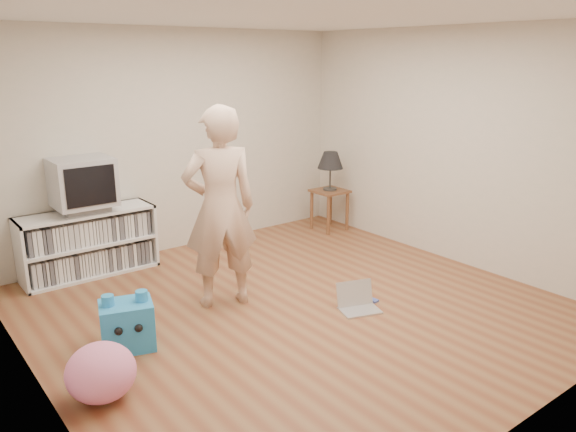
# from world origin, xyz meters

# --- Properties ---
(ground) EXTENTS (4.50, 4.50, 0.00)m
(ground) POSITION_xyz_m (0.00, 0.00, 0.00)
(ground) COLOR brown
(ground) RESTS_ON ground
(walls) EXTENTS (4.52, 4.52, 2.60)m
(walls) POSITION_xyz_m (0.00, 0.00, 1.30)
(walls) COLOR beige
(walls) RESTS_ON ground
(ceiling) EXTENTS (4.50, 4.50, 0.01)m
(ceiling) POSITION_xyz_m (0.00, 0.00, 2.60)
(ceiling) COLOR white
(ceiling) RESTS_ON walls
(media_unit) EXTENTS (1.40, 0.45, 0.70)m
(media_unit) POSITION_xyz_m (-1.22, 2.04, 0.35)
(media_unit) COLOR white
(media_unit) RESTS_ON ground
(dvd_deck) EXTENTS (0.45, 0.35, 0.07)m
(dvd_deck) POSITION_xyz_m (-1.22, 2.02, 0.73)
(dvd_deck) COLOR gray
(dvd_deck) RESTS_ON media_unit
(crt_tv) EXTENTS (0.60, 0.53, 0.50)m
(crt_tv) POSITION_xyz_m (-1.22, 2.02, 1.02)
(crt_tv) COLOR #AAAAB0
(crt_tv) RESTS_ON dvd_deck
(side_table) EXTENTS (0.42, 0.42, 0.55)m
(side_table) POSITION_xyz_m (1.91, 1.65, 0.42)
(side_table) COLOR brown
(side_table) RESTS_ON ground
(table_lamp) EXTENTS (0.34, 0.34, 0.52)m
(table_lamp) POSITION_xyz_m (1.91, 1.65, 0.94)
(table_lamp) COLOR #333333
(table_lamp) RESTS_ON side_table
(person) EXTENTS (0.79, 0.63, 1.88)m
(person) POSITION_xyz_m (-0.47, 0.50, 0.94)
(person) COLOR beige
(person) RESTS_ON ground
(laptop) EXTENTS (0.43, 0.39, 0.25)m
(laptop) POSITION_xyz_m (0.45, -0.38, 0.07)
(laptop) COLOR silver
(laptop) RESTS_ON ground
(playing_cards) EXTENTS (0.07, 0.09, 0.02)m
(playing_cards) POSITION_xyz_m (0.68, -0.36, 0.01)
(playing_cards) COLOR #485EC1
(playing_cards) RESTS_ON ground
(plush_blue) EXTENTS (0.49, 0.43, 0.48)m
(plush_blue) POSITION_xyz_m (-1.53, 0.23, 0.20)
(plush_blue) COLOR #238DD6
(plush_blue) RESTS_ON ground
(plush_pink) EXTENTS (0.53, 0.53, 0.40)m
(plush_pink) POSITION_xyz_m (-1.95, -0.34, 0.20)
(plush_pink) COLOR pink
(plush_pink) RESTS_ON ground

